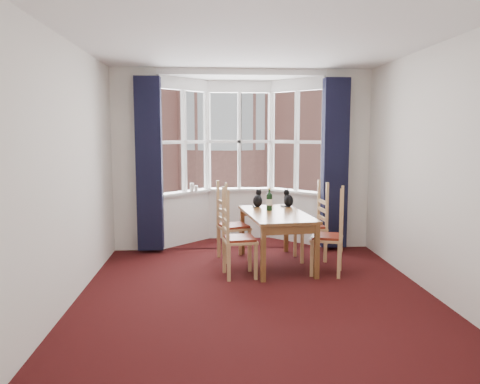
{
  "coord_description": "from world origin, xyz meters",
  "views": [
    {
      "loc": [
        -0.51,
        -5.04,
        1.82
      ],
      "look_at": [
        -0.12,
        1.05,
        1.05
      ],
      "focal_mm": 35.0,
      "sensor_mm": 36.0,
      "label": 1
    }
  ],
  "objects": [
    {
      "name": "chair_right_far",
      "position": [
        1.02,
        1.5,
        0.47
      ],
      "size": [
        0.44,
        0.45,
        0.92
      ],
      "color": "tan",
      "rests_on": "floor"
    },
    {
      "name": "cat_left",
      "position": [
        0.2,
        1.78,
        0.84
      ],
      "size": [
        0.19,
        0.22,
        0.27
      ],
      "color": "black",
      "rests_on": "dining_table"
    },
    {
      "name": "candle_short",
      "position": [
        -0.74,
        2.63,
        0.91
      ],
      "size": [
        0.06,
        0.06,
        0.09
      ],
      "primitive_type": "cylinder",
      "color": "white",
      "rests_on": "bay_window"
    },
    {
      "name": "wall_left",
      "position": [
        -2.0,
        0.0,
        1.4
      ],
      "size": [
        0.0,
        4.5,
        4.5
      ],
      "primitive_type": "plane",
      "rotation": [
        1.57,
        0.0,
        1.57
      ],
      "color": "silver",
      "rests_on": "floor"
    },
    {
      "name": "wall_right",
      "position": [
        2.0,
        0.0,
        1.4
      ],
      "size": [
        0.0,
        4.5,
        4.5
      ],
      "primitive_type": "plane",
      "rotation": [
        1.57,
        0.0,
        -1.57
      ],
      "color": "silver",
      "rests_on": "floor"
    },
    {
      "name": "chair_left_far",
      "position": [
        -0.26,
        1.55,
        0.47
      ],
      "size": [
        0.51,
        0.52,
        0.92
      ],
      "color": "tan",
      "rests_on": "floor"
    },
    {
      "name": "chair_left_near",
      "position": [
        -0.23,
        0.75,
        0.47
      ],
      "size": [
        0.45,
        0.47,
        0.92
      ],
      "color": "tan",
      "rests_on": "floor"
    },
    {
      "name": "curtain_left",
      "position": [
        -1.42,
        2.07,
        1.35
      ],
      "size": [
        0.38,
        0.22,
        2.6
      ],
      "primitive_type": "cube",
      "color": "black",
      "rests_on": "floor"
    },
    {
      "name": "floor",
      "position": [
        0.0,
        0.0,
        0.0
      ],
      "size": [
        4.5,
        4.5,
        0.0
      ],
      "primitive_type": "plane",
      "color": "black",
      "rests_on": "ground"
    },
    {
      "name": "wall_near",
      "position": [
        0.0,
        -2.25,
        1.4
      ],
      "size": [
        4.0,
        0.0,
        4.0
      ],
      "primitive_type": "plane",
      "rotation": [
        -1.57,
        0.0,
        0.0
      ],
      "color": "silver",
      "rests_on": "floor"
    },
    {
      "name": "wall_back_pier_left",
      "position": [
        -1.65,
        2.25,
        1.4
      ],
      "size": [
        0.7,
        0.12,
        2.8
      ],
      "primitive_type": "cube",
      "color": "silver",
      "rests_on": "floor"
    },
    {
      "name": "candle_tall",
      "position": [
        -0.81,
        2.6,
        0.94
      ],
      "size": [
        0.06,
        0.06,
        0.14
      ],
      "primitive_type": "cylinder",
      "color": "white",
      "rests_on": "bay_window"
    },
    {
      "name": "chair_right_near",
      "position": [
        1.08,
        0.77,
        0.47
      ],
      "size": [
        0.51,
        0.52,
        0.92
      ],
      "color": "tan",
      "rests_on": "floor"
    },
    {
      "name": "curtain_right",
      "position": [
        1.42,
        2.07,
        1.35
      ],
      "size": [
        0.38,
        0.22,
        2.6
      ],
      "primitive_type": "cube",
      "color": "black",
      "rests_on": "floor"
    },
    {
      "name": "street",
      "position": [
        0.0,
        32.25,
        -6.0
      ],
      "size": [
        80.0,
        80.0,
        0.0
      ],
      "primitive_type": "plane",
      "color": "#333335",
      "rests_on": "ground"
    },
    {
      "name": "wall_back_pier_right",
      "position": [
        1.65,
        2.25,
        1.4
      ],
      "size": [
        0.7,
        0.12,
        2.8
      ],
      "primitive_type": "cube",
      "color": "silver",
      "rests_on": "floor"
    },
    {
      "name": "ceiling",
      "position": [
        0.0,
        0.0,
        2.8
      ],
      "size": [
        4.5,
        4.5,
        0.0
      ],
      "primitive_type": "plane",
      "rotation": [
        3.14,
        0.0,
        0.0
      ],
      "color": "white",
      "rests_on": "floor"
    },
    {
      "name": "dining_table",
      "position": [
        0.39,
        1.23,
        0.65
      ],
      "size": [
        0.96,
        1.55,
        0.73
      ],
      "color": "brown",
      "rests_on": "floor"
    },
    {
      "name": "wine_bottle",
      "position": [
        0.33,
        1.45,
        0.87
      ],
      "size": [
        0.08,
        0.08,
        0.32
      ],
      "color": "black",
      "rests_on": "dining_table"
    },
    {
      "name": "bay_window",
      "position": [
        0.0,
        2.75,
        1.4
      ],
      "size": [
        2.76,
        0.94,
        2.8
      ],
      "color": "white",
      "rests_on": "floor"
    },
    {
      "name": "tenement_building",
      "position": [
        0.0,
        14.01,
        1.6
      ],
      "size": [
        18.4,
        7.8,
        15.2
      ],
      "color": "#A26253",
      "rests_on": "street"
    },
    {
      "name": "cat_right",
      "position": [
        0.65,
        1.77,
        0.84
      ],
      "size": [
        0.2,
        0.23,
        0.27
      ],
      "color": "black",
      "rests_on": "dining_table"
    }
  ]
}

